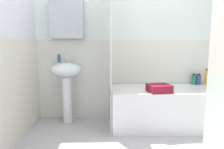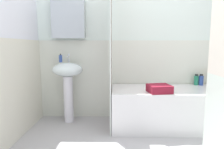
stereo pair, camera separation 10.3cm
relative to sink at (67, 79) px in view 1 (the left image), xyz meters
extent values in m
cube|color=white|center=(1.06, 0.24, 0.56)|extent=(3.60, 0.05, 2.40)
cube|color=silver|center=(1.06, 0.21, -0.04)|extent=(3.60, 0.02, 1.20)
cube|color=silver|center=(0.00, 0.15, 0.87)|extent=(0.48, 0.12, 0.56)
cube|color=white|center=(-0.51, -0.69, 0.56)|extent=(0.05, 1.81, 2.40)
cube|color=silver|center=(-0.48, -0.69, -0.04)|extent=(0.02, 1.81, 1.20)
cylinder|color=white|center=(0.00, 0.00, -0.30)|extent=(0.14, 0.14, 0.68)
ellipsoid|color=white|center=(0.00, 0.00, 0.14)|extent=(0.44, 0.34, 0.20)
cylinder|color=silver|center=(0.00, 0.10, 0.26)|extent=(0.03, 0.03, 0.05)
cylinder|color=silver|center=(0.00, 0.05, 0.32)|extent=(0.02, 0.10, 0.02)
sphere|color=silver|center=(0.00, 0.10, 0.35)|extent=(0.03, 0.03, 0.03)
cylinder|color=#344F9D|center=(-0.11, 0.06, 0.29)|extent=(0.05, 0.05, 0.10)
sphere|color=#262A2D|center=(-0.11, 0.06, 0.35)|extent=(0.02, 0.02, 0.02)
cube|color=white|center=(1.42, -0.16, -0.38)|extent=(1.54, 0.70, 0.54)
cube|color=white|center=(0.63, -0.44, 0.36)|extent=(0.01, 0.14, 2.00)
cube|color=brown|center=(0.63, -0.30, 0.36)|extent=(0.01, 0.14, 2.00)
cube|color=white|center=(0.63, -0.16, 0.36)|extent=(0.01, 0.14, 2.00)
cube|color=brown|center=(0.63, -0.02, 0.36)|extent=(0.01, 0.14, 2.00)
cube|color=white|center=(0.63, 0.12, 0.36)|extent=(0.01, 0.14, 2.00)
cylinder|color=gold|center=(2.08, 0.11, 0.00)|extent=(0.04, 0.04, 0.22)
cylinder|color=#1C292B|center=(2.08, 0.11, 0.12)|extent=(0.03, 0.03, 0.02)
cylinder|color=#2E4B9A|center=(1.97, 0.11, -0.04)|extent=(0.07, 0.07, 0.14)
cylinder|color=black|center=(1.97, 0.11, 0.05)|extent=(0.05, 0.05, 0.02)
cylinder|color=#227F5D|center=(1.90, 0.12, -0.04)|extent=(0.06, 0.06, 0.14)
cylinder|color=black|center=(1.90, 0.12, 0.04)|extent=(0.04, 0.04, 0.02)
cube|color=maroon|center=(1.25, -0.36, -0.06)|extent=(0.31, 0.29, 0.10)
camera|label=1|loc=(0.59, -2.82, 0.47)|focal=31.77mm
camera|label=2|loc=(0.70, -2.82, 0.47)|focal=31.77mm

